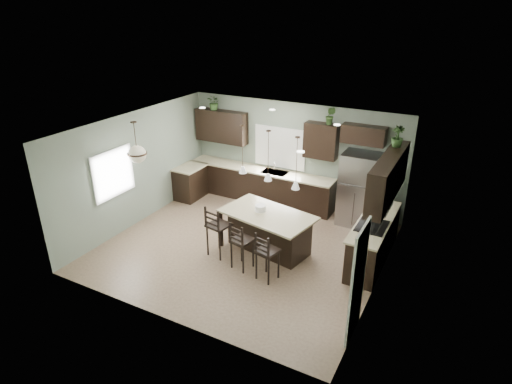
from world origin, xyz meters
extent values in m
plane|color=#9E8466|center=(0.00, 0.00, 0.00)|extent=(6.00, 6.00, 0.00)
cube|color=white|center=(2.98, -1.55, 1.02)|extent=(0.04, 0.82, 2.04)
cube|color=white|center=(-0.40, 2.73, 1.55)|extent=(1.35, 0.02, 1.00)
cube|color=white|center=(-2.98, -0.80, 1.55)|extent=(0.02, 1.10, 1.00)
cube|color=black|center=(-2.70, 1.70, 0.45)|extent=(0.60, 0.90, 0.90)
cube|color=#BEB790|center=(-2.68, 1.70, 0.92)|extent=(0.66, 0.96, 0.04)
cube|color=black|center=(-0.85, 2.45, 0.45)|extent=(4.20, 0.60, 0.90)
cube|color=#BEB790|center=(-0.85, 2.43, 0.92)|extent=(4.20, 0.66, 0.04)
cube|color=gray|center=(-0.40, 2.43, 0.94)|extent=(0.70, 0.45, 0.01)
cylinder|color=silver|center=(-0.40, 2.40, 1.08)|extent=(0.02, 0.02, 0.28)
cube|color=black|center=(-2.15, 2.58, 1.95)|extent=(1.55, 0.34, 0.90)
cube|color=black|center=(0.80, 2.58, 1.95)|extent=(0.85, 0.34, 0.90)
cube|color=black|center=(1.85, 2.58, 2.25)|extent=(1.05, 0.34, 0.45)
cube|color=black|center=(2.70, 0.87, 0.45)|extent=(0.60, 2.35, 0.90)
cube|color=#BEB790|center=(2.68, 0.87, 0.92)|extent=(0.66, 2.35, 0.04)
cube|color=black|center=(2.68, 0.60, 0.94)|extent=(0.58, 0.75, 0.02)
cube|color=gray|center=(2.40, 0.60, 0.45)|extent=(0.01, 0.72, 0.60)
cube|color=black|center=(2.83, 0.87, 1.95)|extent=(0.34, 2.35, 0.90)
cube|color=gray|center=(2.78, 0.60, 1.55)|extent=(0.40, 0.75, 0.40)
cube|color=#919299|center=(1.93, 2.37, 0.93)|extent=(0.90, 0.74, 1.85)
cube|color=black|center=(0.52, 0.14, 0.46)|extent=(2.20, 1.52, 0.92)
cylinder|color=white|center=(0.33, 0.18, 0.99)|extent=(0.24, 0.24, 0.14)
cube|color=black|center=(-0.33, -0.51, 0.60)|extent=(0.51, 0.51, 1.20)
cube|color=black|center=(0.37, -0.71, 0.54)|extent=(0.47, 0.47, 1.09)
cube|color=black|center=(1.01, -0.83, 0.54)|extent=(0.48, 0.48, 1.07)
imported|color=#305123|center=(-2.34, 2.55, 2.61)|extent=(0.44, 0.40, 0.42)
imported|color=#305023|center=(1.01, 2.55, 2.62)|extent=(0.26, 0.21, 0.44)
imported|color=#2B4A20|center=(2.80, 1.51, 2.62)|extent=(0.29, 0.29, 0.44)
plane|color=slate|center=(0.00, 2.75, 1.40)|extent=(6.00, 0.00, 6.00)
plane|color=slate|center=(0.00, -2.75, 1.40)|extent=(6.00, 0.00, 6.00)
plane|color=slate|center=(-3.00, 0.00, 1.40)|extent=(0.00, 5.50, 5.50)
plane|color=slate|center=(3.00, 0.00, 1.40)|extent=(0.00, 5.50, 5.50)
plane|color=white|center=(0.00, 0.00, 2.80)|extent=(6.00, 6.00, 0.00)
camera|label=1|loc=(4.18, -7.33, 5.13)|focal=30.00mm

